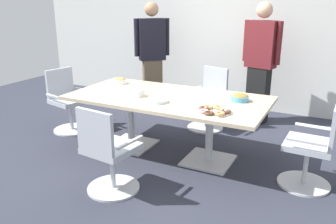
# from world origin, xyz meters

# --- Properties ---
(ground_plane) EXTENTS (10.00, 10.00, 0.01)m
(ground_plane) POSITION_xyz_m (0.00, 0.00, -0.01)
(ground_plane) COLOR #2D303D
(back_wall) EXTENTS (8.00, 0.10, 2.80)m
(back_wall) POSITION_xyz_m (0.00, 2.40, 1.40)
(back_wall) COLOR silver
(back_wall) RESTS_ON ground
(conference_table) EXTENTS (2.40, 1.20, 0.75)m
(conference_table) POSITION_xyz_m (0.00, 0.00, 0.63)
(conference_table) COLOR #CCB793
(conference_table) RESTS_ON ground
(office_chair_0) EXTENTS (0.68, 0.68, 0.91)m
(office_chair_0) POSITION_xyz_m (0.12, 1.10, 0.41)
(office_chair_0) COLOR silver
(office_chair_0) RESTS_ON ground
(office_chair_1) EXTENTS (0.65, 0.65, 0.91)m
(office_chair_1) POSITION_xyz_m (-1.70, 0.08, 0.41)
(office_chair_1) COLOR silver
(office_chair_1) RESTS_ON ground
(office_chair_2) EXTENTS (0.60, 0.60, 0.91)m
(office_chair_2) POSITION_xyz_m (-0.11, -1.10, 0.41)
(office_chair_2) COLOR silver
(office_chair_2) RESTS_ON ground
(office_chair_3) EXTENTS (0.56, 0.56, 0.91)m
(office_chair_3) POSITION_xyz_m (1.70, -0.07, 0.41)
(office_chair_3) COLOR silver
(office_chair_3) RESTS_ON ground
(person_standing_0) EXTENTS (0.52, 0.46, 1.84)m
(person_standing_0) POSITION_xyz_m (-1.11, 1.60, 0.97)
(person_standing_0) COLOR brown
(person_standing_0) RESTS_ON ground
(person_standing_1) EXTENTS (0.61, 0.32, 1.85)m
(person_standing_1) POSITION_xyz_m (0.72, 1.71, 0.97)
(person_standing_1) COLOR black
(person_standing_1) RESTS_ON ground
(snack_bowl_cookies) EXTENTS (0.18, 0.18, 0.09)m
(snack_bowl_cookies) POSITION_xyz_m (-0.90, 0.29, 0.79)
(snack_bowl_cookies) COLOR white
(snack_bowl_cookies) RESTS_ON conference_table
(snack_bowl_pretzels) EXTENTS (0.21, 0.21, 0.09)m
(snack_bowl_pretzels) POSITION_xyz_m (0.84, 0.20, 0.79)
(snack_bowl_pretzels) COLOR #4C9EC6
(snack_bowl_pretzels) RESTS_ON conference_table
(donut_platter) EXTENTS (0.35, 0.35, 0.04)m
(donut_platter) POSITION_xyz_m (0.72, -0.35, 0.77)
(donut_platter) COLOR white
(donut_platter) RESTS_ON conference_table
(plate_stack) EXTENTS (0.22, 0.22, 0.04)m
(plate_stack) POSITION_xyz_m (0.01, -0.28, 0.77)
(plate_stack) COLOR white
(plate_stack) RESTS_ON conference_table
(napkin_pile) EXTENTS (0.14, 0.14, 0.08)m
(napkin_pile) POSITION_xyz_m (-0.34, -0.17, 0.79)
(napkin_pile) COLOR white
(napkin_pile) RESTS_ON conference_table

